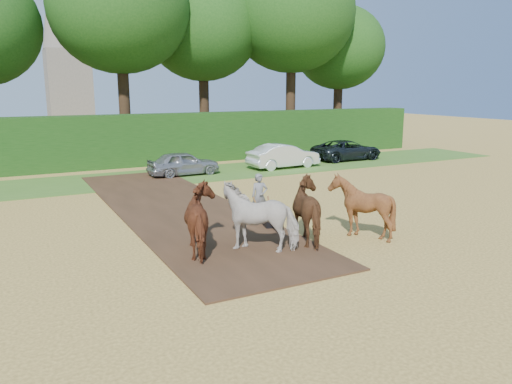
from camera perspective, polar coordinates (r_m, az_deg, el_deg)
ground at (r=12.50m, az=-5.16°, el=-9.57°), size 120.00×120.00×0.00m
earth_strip at (r=19.27m, az=-8.96°, el=-1.87°), size 4.50×17.00×0.05m
grass_verge at (r=25.58m, az=-17.18°, el=1.13°), size 50.00×5.00×0.03m
hedgerow at (r=29.77m, az=-18.95°, el=5.36°), size 46.00×1.60×3.00m
plough_team at (r=14.67m, az=3.51°, el=-2.37°), size 6.62×4.65×1.93m
parked_cars at (r=25.52m, az=-15.54°, el=2.73°), size 36.36×3.13×1.47m
treeline at (r=32.88m, az=-23.84°, el=18.65°), size 48.70×10.60×14.21m
church at (r=66.95m, az=-21.19°, el=19.03°), size 5.20×5.20×27.00m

